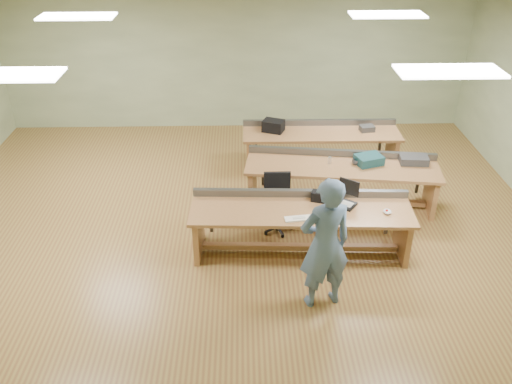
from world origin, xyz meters
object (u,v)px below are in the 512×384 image
parts_bin_teal (369,160)px  laptop_base (344,204)px  parts_bin_grey (414,160)px  workbench_mid (341,175)px  workbench_back (321,141)px  camera_bag (319,196)px  drinks_can (330,160)px  task_chair (277,210)px  person (325,244)px  workbench_front (301,219)px  mug (356,162)px

parts_bin_teal → laptop_base: bearing=-115.6°
parts_bin_teal → parts_bin_grey: parts_bin_teal is taller
workbench_mid → workbench_back: same height
camera_bag → drinks_can: 1.25m
task_chair → drinks_can: task_chair is taller
person → parts_bin_teal: person is taller
laptop_base → task_chair: size_ratio=0.34×
parts_bin_teal → drinks_can: size_ratio=3.64×
workbench_front → laptop_base: 0.67m
camera_bag → task_chair: (-0.58, 0.42, -0.49)m
workbench_back → parts_bin_grey: (1.37, -1.34, 0.25)m
person → mug: size_ratio=15.52×
camera_bag → drinks_can: size_ratio=1.92×
workbench_back → camera_bag: size_ratio=13.18×
workbench_back → mug: bearing=-73.7°
camera_bag → parts_bin_teal: 1.54m
parts_bin_teal → mug: bearing=-173.7°
workbench_front → mug: workbench_front is taller
workbench_mid → person: size_ratio=1.76×
laptop_base → parts_bin_teal: 1.46m
task_chair → mug: (1.34, 0.74, 0.46)m
workbench_mid → parts_bin_grey: 1.23m
workbench_back → laptop_base: 2.67m
person → task_chair: person is taller
laptop_base → drinks_can: bearing=126.1°
mug → drinks_can: (-0.43, 0.05, 0.01)m
workbench_front → parts_bin_grey: size_ratio=7.02×
person → task_chair: (-0.48, 1.77, -0.59)m
parts_bin_grey → workbench_front: bearing=-145.3°
workbench_front → drinks_can: bearing=69.1°
workbench_mid → drinks_can: size_ratio=28.08×
parts_bin_grey → drinks_can: bearing=179.3°
workbench_back → drinks_can: 1.35m
workbench_mid → workbench_back: bearing=104.2°
camera_bag → task_chair: 0.86m
task_chair → parts_bin_teal: (1.56, 0.77, 0.48)m
camera_bag → laptop_base: bearing=-2.8°
task_chair → parts_bin_teal: bearing=25.2°
workbench_mid → laptop_base: size_ratio=10.51×
workbench_mid → task_chair: size_ratio=3.53×
workbench_front → workbench_mid: 1.58m
workbench_front → mug: 1.73m
person → parts_bin_grey: 3.14m
workbench_mid → camera_bag: size_ratio=14.63×
laptop_base → camera_bag: camera_bag is taller
camera_bag → drinks_can: (0.33, 1.21, -0.02)m
parts_bin_teal → mug: 0.23m
parts_bin_grey → drinks_can: (-1.41, 0.02, -0.00)m
person → drinks_can: 2.60m
workbench_back → parts_bin_teal: parts_bin_teal is taller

